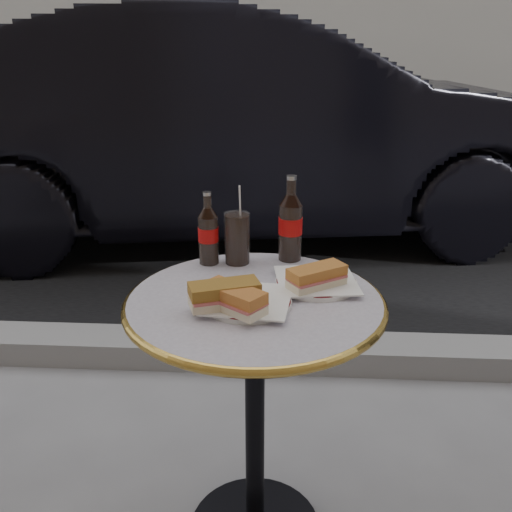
# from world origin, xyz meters

# --- Properties ---
(asphalt_road) EXTENTS (40.00, 8.00, 0.00)m
(asphalt_road) POSITION_xyz_m (0.00, 5.00, 0.00)
(asphalt_road) COLOR black
(asphalt_road) RESTS_ON ground
(curb) EXTENTS (40.00, 0.20, 0.12)m
(curb) POSITION_xyz_m (0.00, 0.90, 0.05)
(curb) COLOR gray
(curb) RESTS_ON ground
(bistro_table) EXTENTS (0.62, 0.62, 0.73)m
(bistro_table) POSITION_xyz_m (0.00, 0.00, 0.37)
(bistro_table) COLOR #BAB2C4
(bistro_table) RESTS_ON ground
(plate_left) EXTENTS (0.25, 0.25, 0.01)m
(plate_left) POSITION_xyz_m (-0.01, -0.04, 0.74)
(plate_left) COLOR silver
(plate_left) RESTS_ON bistro_table
(plate_right) EXTENTS (0.21, 0.21, 0.01)m
(plate_right) POSITION_xyz_m (0.15, 0.08, 0.74)
(plate_right) COLOR white
(plate_right) RESTS_ON bistro_table
(sandwich_left_a) EXTENTS (0.17, 0.12, 0.05)m
(sandwich_left_a) POSITION_xyz_m (-0.06, -0.07, 0.77)
(sandwich_left_a) COLOR olive
(sandwich_left_a) RESTS_ON plate_left
(sandwich_left_b) EXTENTS (0.16, 0.15, 0.05)m
(sandwich_left_b) POSITION_xyz_m (-0.04, -0.09, 0.77)
(sandwich_left_b) COLOR #B2672D
(sandwich_left_b) RESTS_ON plate_left
(sandwich_right) EXTENTS (0.16, 0.13, 0.05)m
(sandwich_right) POSITION_xyz_m (0.15, 0.05, 0.77)
(sandwich_right) COLOR #B56C2E
(sandwich_right) RESTS_ON plate_right
(cola_bottle_left) EXTENTS (0.06, 0.06, 0.20)m
(cola_bottle_left) POSITION_xyz_m (-0.14, 0.22, 0.83)
(cola_bottle_left) COLOR black
(cola_bottle_left) RESTS_ON bistro_table
(cola_bottle_right) EXTENTS (0.08, 0.08, 0.24)m
(cola_bottle_right) POSITION_xyz_m (0.08, 0.26, 0.85)
(cola_bottle_right) COLOR black
(cola_bottle_right) RESTS_ON bistro_table
(cola_glass) EXTENTS (0.09, 0.09, 0.14)m
(cola_glass) POSITION_xyz_m (-0.06, 0.22, 0.80)
(cola_glass) COLOR black
(cola_glass) RESTS_ON bistro_table
(parked_car) EXTENTS (2.21, 4.67, 1.48)m
(parked_car) POSITION_xyz_m (-0.21, 2.64, 0.74)
(parked_car) COLOR black
(parked_car) RESTS_ON ground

